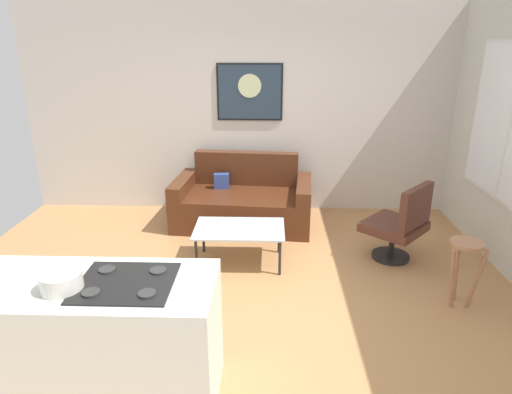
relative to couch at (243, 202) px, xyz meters
The scene contains 10 objects.
ground 1.86m from the couch, 83.79° to the right, with size 6.40×6.40×0.04m, color #B27E4D.
back_wall 1.28m from the couch, 71.78° to the left, with size 6.40×0.05×2.80m, color beige.
couch is the anchor object (origin of this frame).
coffee_table 1.12m from the couch, 88.59° to the right, with size 0.96×0.61×0.41m.
armchair 2.04m from the couch, 29.46° to the right, with size 0.82×0.82×0.89m.
bar_stool 2.82m from the couch, 41.70° to the right, with size 0.34×0.33×0.64m.
kitchen_counter 3.19m from the couch, 105.68° to the right, with size 1.74×0.70×0.91m.
mixing_bowl 3.36m from the couch, 106.13° to the right, with size 0.25×0.25×0.12m.
wall_painting 1.48m from the couch, 82.96° to the left, with size 0.88×0.03×0.75m.
window 3.17m from the couch, 18.33° to the right, with size 0.03×1.67×1.63m.
Camera 1 is at (0.15, -3.68, 2.35)m, focal length 31.32 mm.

